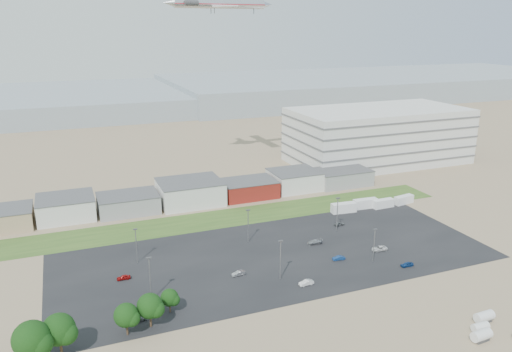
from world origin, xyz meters
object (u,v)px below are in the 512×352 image
tree_far_left (32,343)px  parked_car_5 (124,277)px  parked_car_2 (407,264)px  airliner (220,4)px  parked_car_0 (379,248)px  parked_car_12 (315,242)px  parked_car_13 (306,283)px  parked_car_1 (339,258)px  parked_car_8 (339,224)px  parked_car_4 (239,273)px  storage_tank_nw (480,327)px  parked_car_10 (138,319)px  box_trailer_a (344,208)px

tree_far_left → parked_car_5: (19.79, 28.77, -4.95)m
parked_car_2 → airliner: bearing=-167.3°
parked_car_0 → parked_car_12: bearing=-121.2°
parked_car_2 → parked_car_13: size_ratio=0.92×
parked_car_1 → parked_car_8: 24.97m
airliner → parked_car_4: airliner is taller
parked_car_0 → parked_car_8: parked_car_0 is taller
storage_tank_nw → parked_car_4: storage_tank_nw is taller
parked_car_1 → parked_car_4: 28.46m
tree_far_left → parked_car_10: size_ratio=2.86×
tree_far_left → parked_car_5: 35.27m
parked_car_1 → parked_car_2: bearing=62.9°
airliner → parked_car_0: (16.48, -92.54, -69.12)m
box_trailer_a → parked_car_5: size_ratio=2.58×
tree_far_left → parked_car_8: (88.72, 39.72, -4.93)m
storage_tank_nw → parked_car_13: (-24.80, 30.84, -0.46)m
parked_car_4 → parked_car_12: size_ratio=0.81×
parked_car_5 → parked_car_2: bearing=75.0°
parked_car_2 → parked_car_10: bearing=-87.3°
parked_car_1 → parked_car_13: bearing=-51.1°
box_trailer_a → parked_car_4: (-48.77, -29.40, -1.05)m
parked_car_2 → parked_car_13: (-29.40, 1.01, 0.03)m
storage_tank_nw → parked_car_1: size_ratio=1.04×
parked_car_10 → parked_car_12: (54.54, 21.25, 0.09)m
parked_car_13 → tree_far_left: bearing=-84.8°
storage_tank_nw → parked_car_1: bearing=104.4°
tree_far_left → parked_car_8: tree_far_left is taller
storage_tank_nw → airliner: size_ratio=0.08×
tree_far_left → parked_car_4: tree_far_left is taller
storage_tank_nw → parked_car_12: 52.81m
storage_tank_nw → parked_car_0: bearing=85.0°
parked_car_0 → parked_car_8: 20.46m
parked_car_2 → parked_car_0: bearing=-171.6°
parked_car_12 → airliner: bearing=-176.4°
tree_far_left → parked_car_0: bearing=12.1°
airliner → parked_car_2: (17.50, -103.52, -69.15)m
parked_car_2 → parked_car_13: 29.42m
parked_car_0 → parked_car_8: size_ratio=1.31×
tree_far_left → parked_car_1: size_ratio=3.17×
parked_car_1 → parked_car_10: size_ratio=0.90×
parked_car_10 → parked_car_13: 41.09m
storage_tank_nw → airliner: 150.54m
parked_car_13 → parked_car_2: bearing=84.6°
parked_car_4 → parked_car_13: bearing=46.5°
parked_car_5 → storage_tank_nw: bearing=53.9°
parked_car_13 → parked_car_10: bearing=-92.7°
tree_far_left → parked_car_8: 97.33m
parked_car_0 → parked_car_13: size_ratio=1.19×
airliner → parked_car_2: bearing=-82.4°
parked_car_4 → parked_car_8: 45.77m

